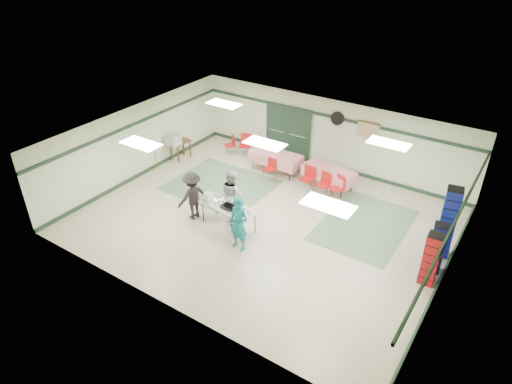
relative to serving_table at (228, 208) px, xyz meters
The scene contains 42 objects.
floor 1.38m from the serving_table, 53.13° to the left, with size 11.00×11.00×0.00m, color beige.
ceiling 2.31m from the serving_table, 53.13° to the left, with size 11.00×11.00×0.00m, color silver.
wall_back 5.52m from the serving_table, 82.61° to the left, with size 11.00×11.00×0.00m, color silver.
wall_front 3.68m from the serving_table, 78.79° to the right, with size 11.00×11.00×0.00m, color silver.
wall_left 4.93m from the serving_table, 168.90° to the left, with size 9.00×9.00×0.00m, color silver.
wall_right 6.31m from the serving_table, ahead, with size 9.00×9.00×0.00m, color silver.
trim_back 5.62m from the serving_table, 82.57° to the left, with size 11.00×0.06×0.10m, color #1D3624.
baseboard_back 5.50m from the serving_table, 82.57° to the left, with size 11.00×0.06×0.12m, color #1D3624.
trim_left 5.04m from the serving_table, 168.83° to the left, with size 9.00×0.06×0.10m, color #1D3624.
baseboard_left 4.90m from the serving_table, 168.83° to the left, with size 9.00×0.06×0.12m, color #1D3624.
trim_right 6.39m from the serving_table, ahead, with size 9.00×0.06×0.10m, color #1D3624.
baseboard_right 6.28m from the serving_table, ahead, with size 9.00×0.06×0.12m, color #1D3624.
green_patch_a 2.74m from the serving_table, 132.76° to the left, with size 3.50×3.00×0.01m, color #61825F.
green_patch_b 4.33m from the serving_table, 34.85° to the left, with size 2.50×3.50×0.01m, color #61825F.
double_door_left 5.59m from the serving_table, 105.52° to the left, with size 0.90×0.06×2.10m, color gray.
double_door_right 5.42m from the serving_table, 95.78° to the left, with size 0.90×0.06×2.10m, color gray.
door_frame 5.47m from the serving_table, 100.82° to the left, with size 2.00×0.03×2.15m, color #1D3624.
wall_fan 5.63m from the serving_table, 79.42° to the left, with size 0.50×0.50×0.10m, color black.
scroll_banner 5.92m from the serving_table, 67.71° to the left, with size 0.80×0.02×0.60m, color tan.
serving_table is the anchor object (origin of this frame).
sheet_tray_right 0.54m from the serving_table, ahead, with size 0.58×0.44×0.02m, color silver.
sheet_tray_mid 0.22m from the serving_table, 122.10° to the left, with size 0.61×0.46×0.02m, color silver.
sheet_tray_left 0.59m from the serving_table, behind, with size 0.58×0.44×0.02m, color silver.
baking_pan 0.15m from the serving_table, 32.20° to the right, with size 0.51×0.32×0.08m, color black.
foam_box_stack 0.80m from the serving_table, behind, with size 0.22×0.21×0.21m, color white.
volunteer_teal 1.12m from the serving_table, 37.50° to the right, with size 0.61×0.40×1.68m, color #137384.
volunteer_grey 0.62m from the serving_table, 113.47° to the left, with size 0.81×0.63×1.67m, color #95959A.
volunteer_dark 1.28m from the serving_table, behind, with size 1.04×0.60×1.60m, color black.
dining_table_a 4.22m from the serving_table, 69.28° to the left, with size 1.98×1.13×0.77m.
dining_table_b 4.01m from the serving_table, 100.16° to the left, with size 1.97×0.90×0.77m.
chair_a 3.74m from the serving_table, 64.66° to the left, with size 0.47×0.47×0.88m.
chair_b 3.53m from the serving_table, 74.00° to the left, with size 0.45×0.45×0.92m.
chair_c 3.99m from the serving_table, 57.76° to the left, with size 0.56×0.56×0.90m.
chair_d 3.43m from the serving_table, 99.72° to the left, with size 0.41×0.41×0.81m.
chair_loose_a 5.06m from the serving_table, 118.75° to the left, with size 0.56×0.56×0.94m.
chair_loose_b 5.15m from the serving_table, 125.07° to the left, with size 0.53×0.53×0.82m.
crate_stack_blue_a 6.30m from the serving_table, 21.38° to the left, with size 0.42×0.42×2.16m, color navy.
crate_stack_red 5.92m from the serving_table, ahead, with size 0.39×0.39×1.53m, color maroon.
crate_stack_blue_b 6.03m from the serving_table, 13.99° to the left, with size 0.38×0.38×1.48m, color navy.
printer_table 5.25m from the serving_table, 147.87° to the left, with size 0.59×0.83×0.74m.
office_printer 5.07m from the serving_table, 151.39° to the left, with size 0.52×0.45×0.41m, color #AEAEA9.
broom 4.76m from the serving_table, 161.78° to the left, with size 0.03×0.03×1.30m, color brown.
Camera 1 is at (6.47, -10.22, 8.26)m, focal length 32.00 mm.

